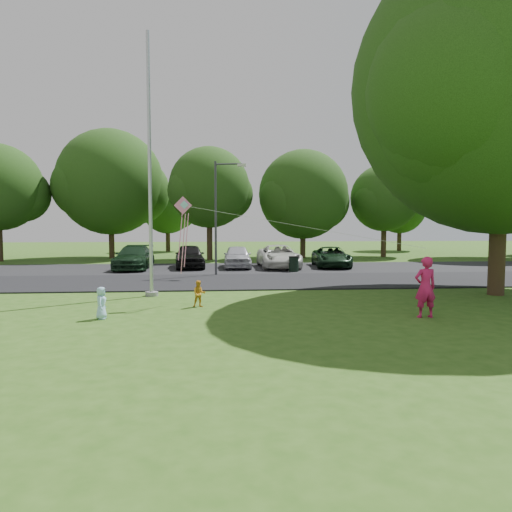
{
  "coord_description": "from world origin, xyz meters",
  "views": [
    {
      "loc": [
        -0.91,
        -12.82,
        2.78
      ],
      "look_at": [
        0.48,
        4.0,
        1.6
      ],
      "focal_mm": 32.0,
      "sensor_mm": 36.0,
      "label": 1
    }
  ],
  "objects": [
    {
      "name": "street_lamp",
      "position": [
        -0.8,
        11.67,
        3.67
      ],
      "size": [
        1.71,
        0.48,
        6.11
      ],
      "rotation": [
        0.0,
        0.0,
        -0.19
      ],
      "color": "#3F3F44",
      "rests_on": "ground"
    },
    {
      "name": "flagpole",
      "position": [
        -3.5,
        5.0,
        4.17
      ],
      "size": [
        0.5,
        0.5,
        10.0
      ],
      "color": "#B7BABF",
      "rests_on": "ground"
    },
    {
      "name": "park_road",
      "position": [
        0.0,
        9.0,
        0.03
      ],
      "size": [
        60.0,
        6.0,
        0.06
      ],
      "primitive_type": "cube",
      "color": "black",
      "rests_on": "ground"
    },
    {
      "name": "child_yellow",
      "position": [
        -1.56,
        2.44,
        0.45
      ],
      "size": [
        0.48,
        0.4,
        0.9
      ],
      "primitive_type": "imported",
      "rotation": [
        0.0,
        0.0,
        0.13
      ],
      "color": "orange",
      "rests_on": "ground"
    },
    {
      "name": "tree_row",
      "position": [
        1.59,
        24.23,
        5.71
      ],
      "size": [
        64.35,
        11.94,
        10.88
      ],
      "color": "#332316",
      "rests_on": "ground"
    },
    {
      "name": "kite",
      "position": [
        -1.91,
        2.84,
        2.97
      ],
      "size": [
        7.63,
        3.03,
        2.67
      ],
      "rotation": [
        0.0,
        0.0,
        -0.07
      ],
      "color": "pink",
      "rests_on": "ground"
    },
    {
      "name": "horizon_trees",
      "position": [
        4.06,
        33.88,
        4.3
      ],
      "size": [
        77.46,
        7.2,
        7.02
      ],
      "color": "#332316",
      "rests_on": "ground"
    },
    {
      "name": "big_tree",
      "position": [
        9.91,
        4.07,
        7.72
      ],
      "size": [
        11.97,
        11.4,
        13.77
      ],
      "rotation": [
        0.0,
        0.0,
        0.31
      ],
      "color": "#332316",
      "rests_on": "ground"
    },
    {
      "name": "trash_can",
      "position": [
        3.41,
        13.0,
        0.47
      ],
      "size": [
        0.59,
        0.59,
        0.94
      ],
      "rotation": [
        0.0,
        0.0,
        -0.4
      ],
      "color": "black",
      "rests_on": "ground"
    },
    {
      "name": "child_blue",
      "position": [
        -4.34,
        0.72,
        0.48
      ],
      "size": [
        0.32,
        0.48,
        0.95
      ],
      "primitive_type": "imported",
      "rotation": [
        0.0,
        0.0,
        1.61
      ],
      "color": "#A2D5F9",
      "rests_on": "ground"
    },
    {
      "name": "parked_cars",
      "position": [
        0.25,
        15.53,
        0.76
      ],
      "size": [
        14.57,
        5.21,
        1.47
      ],
      "color": "black",
      "rests_on": "ground"
    },
    {
      "name": "woman",
      "position": [
        5.22,
        0.16,
        0.91
      ],
      "size": [
        0.69,
        0.47,
        1.82
      ],
      "primitive_type": "imported",
      "rotation": [
        0.0,
        0.0,
        3.19
      ],
      "color": "#D31C5B",
      "rests_on": "ground"
    },
    {
      "name": "ground",
      "position": [
        0.0,
        0.0,
        0.0
      ],
      "size": [
        120.0,
        120.0,
        0.0
      ],
      "primitive_type": "plane",
      "color": "#2D5616",
      "rests_on": "ground"
    },
    {
      "name": "parking_strip",
      "position": [
        0.0,
        15.5,
        0.03
      ],
      "size": [
        42.0,
        7.0,
        0.06
      ],
      "primitive_type": "cube",
      "color": "black",
      "rests_on": "ground"
    }
  ]
}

